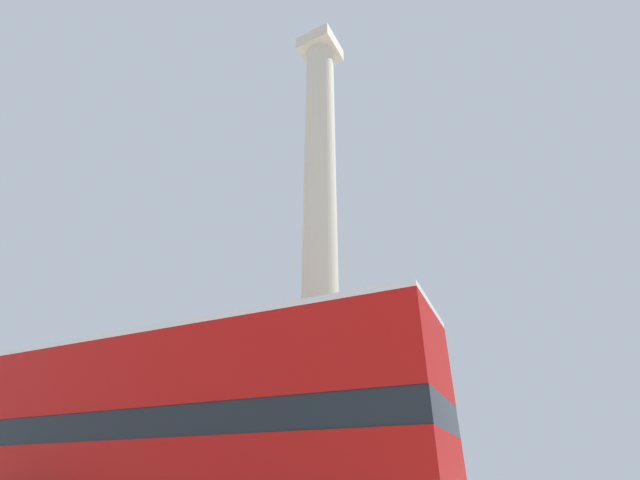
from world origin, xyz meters
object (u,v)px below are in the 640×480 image
(bus_b, at_px, (183,431))
(equestrian_statue, at_px, (207,475))
(monument_column, at_px, (320,312))
(street_lamp, at_px, (253,405))

(bus_b, bearing_deg, equestrian_statue, 125.16)
(monument_column, relative_size, equestrian_statue, 3.93)
(monument_column, height_order, equestrian_statue, monument_column)
(monument_column, distance_m, bus_b, 8.54)
(street_lamp, bearing_deg, bus_b, -74.68)
(monument_column, xyz_separation_m, street_lamp, (-0.44, -3.32, -3.87))
(bus_b, xyz_separation_m, equestrian_statue, (-8.72, 10.54, -0.58))
(monument_column, xyz_separation_m, equestrian_statue, (-8.17, 3.60, -5.53))
(monument_column, height_order, street_lamp, monument_column)
(bus_b, relative_size, street_lamp, 1.78)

